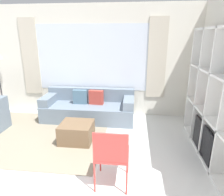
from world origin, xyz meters
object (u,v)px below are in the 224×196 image
Objects in this scene: shelving_unit at (220,99)px; ottoman at (77,132)px; couch_main at (89,108)px; folding_chair at (112,153)px.

shelving_unit reaches higher than ottoman.
couch_main is at bearing 152.20° from shelving_unit.
couch_main reaches higher than ottoman.
ottoman is at bearing -89.74° from couch_main.
folding_chair is (0.82, -2.24, 0.24)m from couch_main.
folding_chair is at bearing -69.91° from couch_main.
folding_chair is (-1.62, -0.95, -0.50)m from shelving_unit.
ottoman is at bearing -54.46° from folding_chair.
ottoman is (-2.44, 0.19, -0.83)m from shelving_unit.
couch_main is 2.40m from folding_chair.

